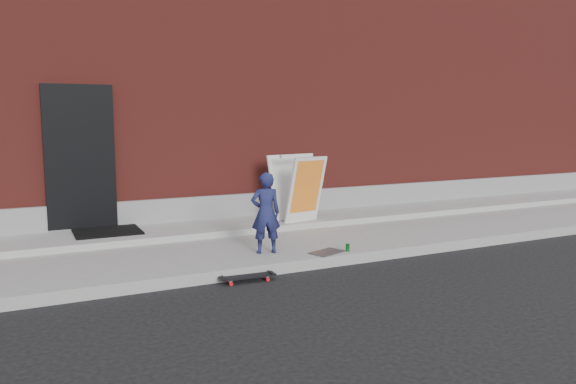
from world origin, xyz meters
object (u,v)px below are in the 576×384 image
skateboard (248,277)px  pizza_sign (297,188)px  soda_can (348,248)px  child (266,213)px

skateboard → pizza_sign: size_ratio=0.61×
pizza_sign → soda_can: (-0.20, -1.94, -0.62)m
skateboard → soda_can: (1.63, 0.28, 0.14)m
skateboard → pizza_sign: pizza_sign is taller
pizza_sign → soda_can: size_ratio=10.80×
child → skateboard: (-0.56, -0.71, -0.65)m
child → pizza_sign: 1.98m
soda_can → child: bearing=157.9°
child → soda_can: child is taller
child → pizza_sign: pizza_sign is taller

